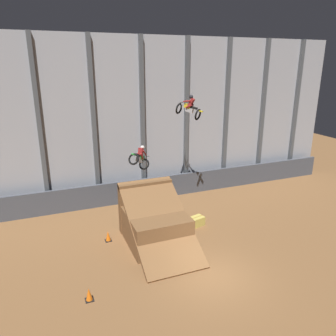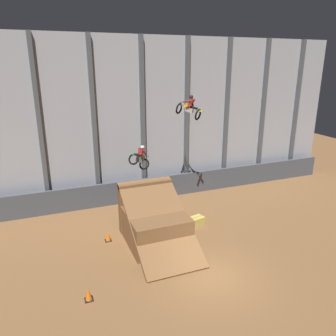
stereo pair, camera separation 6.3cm
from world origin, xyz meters
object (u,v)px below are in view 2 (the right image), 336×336
at_px(dirt_ramp, 154,222).
at_px(traffic_cone_arena_edge, 108,236).
at_px(traffic_cone_near_ramp, 88,294).
at_px(rider_bike_left_air, 140,158).
at_px(hay_bale_trackside, 197,221).
at_px(rider_bike_right_air, 189,108).

distance_m(dirt_ramp, traffic_cone_arena_edge, 2.70).
bearing_deg(traffic_cone_arena_edge, dirt_ramp, -17.92).
bearing_deg(traffic_cone_near_ramp, rider_bike_left_air, 57.56).
bearing_deg(hay_bale_trackside, traffic_cone_arena_edge, 178.10).
distance_m(dirt_ramp, traffic_cone_near_ramp, 5.70).
relative_size(traffic_cone_near_ramp, traffic_cone_arena_edge, 1.00).
bearing_deg(traffic_cone_near_ramp, dirt_ramp, 41.61).
xyz_separation_m(rider_bike_right_air, hay_bale_trackside, (-0.62, -2.69, -6.58)).
xyz_separation_m(dirt_ramp, rider_bike_left_air, (0.26, 3.30, 2.83)).
relative_size(rider_bike_right_air, traffic_cone_near_ramp, 2.99).
height_order(rider_bike_right_air, traffic_cone_near_ramp, rider_bike_right_air).
xyz_separation_m(rider_bike_left_air, traffic_cone_arena_edge, (-2.72, -2.51, -3.62)).
relative_size(rider_bike_left_air, hay_bale_trackside, 1.70).
height_order(traffic_cone_near_ramp, traffic_cone_arena_edge, same).
bearing_deg(rider_bike_right_air, traffic_cone_near_ramp, -175.41).
bearing_deg(traffic_cone_near_ramp, hay_bale_trackside, 31.15).
xyz_separation_m(rider_bike_left_air, traffic_cone_near_ramp, (-4.48, -7.05, -3.62)).
height_order(rider_bike_left_air, rider_bike_right_air, rider_bike_right_air).
relative_size(rider_bike_left_air, traffic_cone_arena_edge, 2.98).
height_order(rider_bike_left_air, traffic_cone_near_ramp, rider_bike_left_air).
bearing_deg(rider_bike_left_air, rider_bike_right_air, 47.69).
xyz_separation_m(rider_bike_left_air, rider_bike_right_air, (3.36, 0.00, 2.96)).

